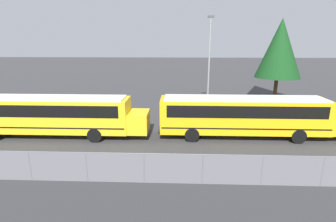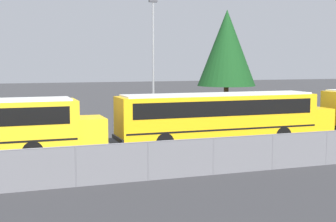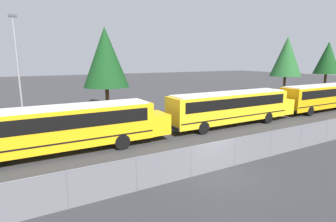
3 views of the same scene
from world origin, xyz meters
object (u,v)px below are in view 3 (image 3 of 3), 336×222
at_px(school_bus_4, 324,95).
at_px(tree_0, 328,58).
at_px(tree_2, 287,57).
at_px(tree_1, 106,57).
at_px(school_bus_2, 63,126).
at_px(light_pole, 18,71).
at_px(school_bus_3, 233,106).

xyz_separation_m(school_bus_4, tree_0, (19.05, 10.91, 4.46)).
bearing_deg(tree_2, tree_0, -7.06).
bearing_deg(tree_1, school_bus_2, -117.43).
distance_m(tree_1, tree_2, 31.34).
relative_size(tree_0, tree_2, 0.94).
relative_size(light_pole, tree_2, 0.96).
bearing_deg(light_pole, school_bus_3, -21.64).
height_order(tree_1, tree_2, tree_2).
bearing_deg(light_pole, school_bus_4, -11.99).
xyz_separation_m(school_bus_4, tree_2, (9.02, 12.15, 4.64)).
bearing_deg(school_bus_3, light_pole, 158.36).
height_order(light_pole, tree_2, tree_2).
height_order(tree_0, tree_1, tree_1).
bearing_deg(school_bus_3, school_bus_2, -178.80).
xyz_separation_m(school_bus_4, light_pole, (-31.16, 6.62, 3.24)).
xyz_separation_m(tree_0, tree_1, (-41.37, 1.59, -0.08)).
xyz_separation_m(school_bus_2, tree_2, (38.01, 12.52, 4.64)).
distance_m(school_bus_2, tree_2, 40.29).
bearing_deg(school_bus_4, tree_2, 53.43).
height_order(school_bus_4, tree_2, tree_2).
distance_m(school_bus_2, school_bus_4, 29.00).
xyz_separation_m(school_bus_2, school_bus_4, (28.99, 0.36, 0.00)).
bearing_deg(tree_0, school_bus_3, -161.81).
bearing_deg(tree_2, school_bus_3, -152.39).
bearing_deg(school_bus_2, tree_0, 13.21).
bearing_deg(school_bus_2, school_bus_3, 1.20).
relative_size(school_bus_4, tree_2, 1.41).
bearing_deg(tree_1, school_bus_3, -57.53).
height_order(school_bus_2, school_bus_3, same).
bearing_deg(school_bus_4, school_bus_3, -179.78).
xyz_separation_m(tree_1, tree_2, (31.33, -0.34, 0.27)).
bearing_deg(school_bus_3, tree_2, 27.61).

